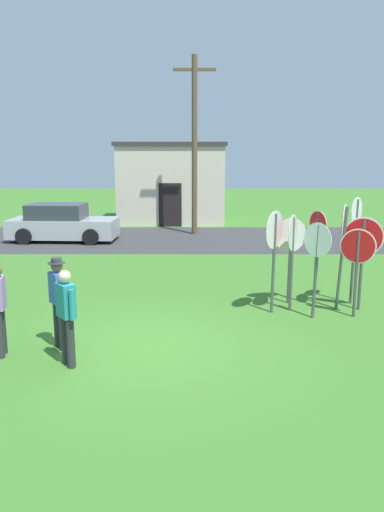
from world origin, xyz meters
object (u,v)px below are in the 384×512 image
(stop_sign_leaning_left, at_px, (291,245))
(stop_sign_low_front, at_px, (289,245))
(utility_pole, at_px, (193,143))
(parked_car_on_street, at_px, (60,224))
(stop_sign_rear_right, at_px, (315,253))
(person_in_blue, at_px, (57,298))
(stop_sign_tallest, at_px, (356,257))
(stop_sign_far_back, at_px, (353,233))
(person_holding_notes, at_px, (65,313))
(stop_sign_rear_left, at_px, (341,238))
(stop_sign_nearest, at_px, (272,243))
(stop_sign_center_cluster, at_px, (315,243))
(stop_sign_leaning_right, at_px, (361,246))

(stop_sign_leaning_left, height_order, stop_sign_low_front, stop_sign_leaning_left)
(utility_pole, height_order, stop_sign_low_front, utility_pole)
(utility_pole, distance_m, stop_sign_leaning_left, 11.39)
(parked_car_on_street, distance_m, stop_sign_rear_right, 12.65)
(parked_car_on_street, xyz_separation_m, person_in_blue, (2.85, -11.54, 0.30))
(stop_sign_leaning_left, bearing_deg, stop_sign_tallest, -19.27)
(stop_sign_tallest, bearing_deg, parked_car_on_street, 132.59)
(parked_car_on_street, distance_m, stop_sign_tallest, 13.20)
(parked_car_on_street, bearing_deg, stop_sign_far_back, -43.49)
(stop_sign_leaning_left, height_order, person_holding_notes, stop_sign_leaning_left)
(stop_sign_leaning_left, xyz_separation_m, person_holding_notes, (-4.40, -3.08, -0.59))
(stop_sign_rear_left, distance_m, stop_sign_leaning_left, 1.18)
(stop_sign_tallest, xyz_separation_m, stop_sign_nearest, (-1.78, 0.30, 0.27))
(utility_pole, height_order, person_in_blue, utility_pole)
(parked_car_on_street, height_order, stop_sign_nearest, stop_sign_nearest)
(utility_pole, distance_m, stop_sign_tallest, 12.19)
(stop_sign_rear_left, bearing_deg, stop_sign_tallest, -72.88)
(utility_pole, bearing_deg, stop_sign_far_back, -70.15)
(stop_sign_rear_left, bearing_deg, stop_sign_far_back, 46.39)
(parked_car_on_street, distance_m, person_holding_notes, 12.73)
(stop_sign_center_cluster, xyz_separation_m, stop_sign_leaning_right, (0.97, -0.32, -0.01))
(stop_sign_tallest, xyz_separation_m, stop_sign_center_cluster, (-0.69, 0.85, 0.16))
(person_in_blue, bearing_deg, stop_sign_nearest, 26.51)
(parked_car_on_street, relative_size, stop_sign_tallest, 2.21)
(stop_sign_leaning_left, height_order, stop_sign_leaning_right, stop_sign_leaning_left)
(utility_pole, xyz_separation_m, stop_sign_leaning_left, (2.17, -10.92, -2.40))
(stop_sign_rear_left, bearing_deg, person_in_blue, -157.79)
(stop_sign_leaning_right, height_order, person_in_blue, stop_sign_leaning_right)
(stop_sign_rear_left, bearing_deg, parked_car_on_street, 133.75)
(utility_pole, height_order, stop_sign_far_back, utility_pole)
(stop_sign_far_back, bearing_deg, stop_sign_center_cluster, -170.04)
(person_holding_notes, bearing_deg, stop_sign_far_back, 31.23)
(stop_sign_low_front, relative_size, person_holding_notes, 1.23)
(utility_pole, xyz_separation_m, stop_sign_leaning_right, (3.78, -10.86, -2.45))
(stop_sign_nearest, distance_m, stop_sign_low_front, 0.91)
(parked_car_on_street, distance_m, person_in_blue, 11.89)
(stop_sign_rear_left, bearing_deg, person_holding_notes, -150.19)
(parked_car_on_street, relative_size, stop_sign_rear_left, 1.78)
(utility_pole, xyz_separation_m, stop_sign_rear_left, (3.33, -10.82, -2.26))
(person_holding_notes, bearing_deg, stop_sign_rear_left, 29.81)
(person_holding_notes, bearing_deg, stop_sign_center_cluster, 34.44)
(stop_sign_tallest, relative_size, stop_sign_leaning_left, 0.89)
(stop_sign_tallest, height_order, stop_sign_rear_right, stop_sign_rear_right)
(stop_sign_rear_right, bearing_deg, parked_car_on_street, 129.43)
(parked_car_on_street, bearing_deg, stop_sign_rear_right, -50.57)
(stop_sign_tallest, distance_m, stop_sign_nearest, 1.82)
(stop_sign_leaning_right, bearing_deg, stop_sign_tallest, -118.00)
(stop_sign_center_cluster, height_order, stop_sign_far_back, stop_sign_far_back)
(stop_sign_tallest, xyz_separation_m, stop_sign_low_front, (-1.27, 1.04, 0.08))
(stop_sign_rear_right, xyz_separation_m, stop_sign_low_front, (-0.37, 1.08, -0.02))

